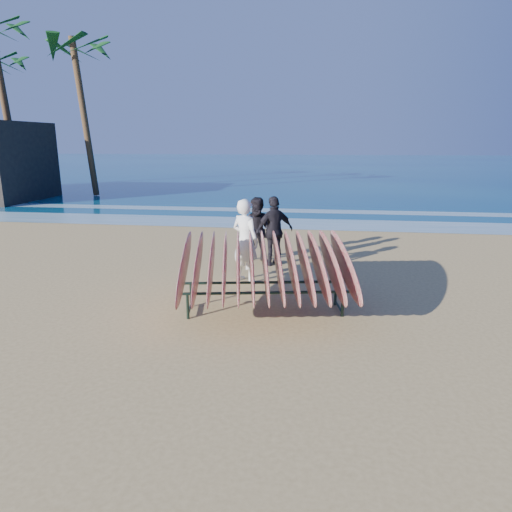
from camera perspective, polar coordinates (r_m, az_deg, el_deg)
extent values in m
plane|color=tan|center=(9.07, -0.70, -7.07)|extent=(120.00, 120.00, 0.00)
plane|color=navy|center=(63.45, 6.87, 11.20)|extent=(160.00, 160.00, 0.00)
plane|color=white|center=(18.69, 3.89, 4.10)|extent=(160.00, 160.00, 0.00)
plane|color=white|center=(22.13, 4.54, 5.68)|extent=(160.00, 160.00, 0.00)
cylinder|color=black|center=(8.77, -8.54, -6.24)|extent=(0.06, 0.06, 0.50)
cylinder|color=black|center=(8.94, 10.78, -5.94)|extent=(0.06, 0.06, 0.50)
cylinder|color=black|center=(9.38, -8.12, -4.85)|extent=(0.06, 0.06, 0.50)
cylinder|color=black|center=(9.54, 9.92, -4.60)|extent=(0.06, 0.06, 0.50)
cylinder|color=black|center=(8.65, 1.22, -4.62)|extent=(3.16, 0.62, 0.06)
cylinder|color=black|center=(9.26, 0.98, -3.32)|extent=(3.16, 0.62, 0.06)
cylinder|color=black|center=(9.13, -8.28, -6.53)|extent=(0.16, 0.65, 0.04)
cylinder|color=black|center=(9.30, 10.29, -6.24)|extent=(0.16, 0.65, 0.04)
ellipsoid|color=maroon|center=(8.87, -8.94, -1.15)|extent=(0.61, 2.98, 1.25)
ellipsoid|color=maroon|center=(8.84, -7.27, -1.13)|extent=(0.61, 2.98, 1.25)
ellipsoid|color=maroon|center=(8.82, -5.60, -1.12)|extent=(0.61, 2.98, 1.25)
ellipsoid|color=maroon|center=(8.81, -3.92, -1.10)|extent=(0.61, 2.98, 1.25)
ellipsoid|color=maroon|center=(8.81, -2.24, -1.09)|extent=(0.61, 2.98, 1.25)
ellipsoid|color=maroon|center=(8.81, -0.56, -1.07)|extent=(0.61, 2.98, 1.25)
ellipsoid|color=maroon|center=(8.82, 1.11, -1.05)|extent=(0.61, 2.98, 1.25)
ellipsoid|color=maroon|center=(8.84, 2.79, -1.04)|extent=(0.61, 2.98, 1.25)
ellipsoid|color=maroon|center=(8.86, 4.45, -1.02)|extent=(0.61, 2.98, 1.25)
ellipsoid|color=maroon|center=(8.90, 6.10, -1.00)|extent=(0.61, 2.98, 1.25)
ellipsoid|color=maroon|center=(8.94, 7.74, -0.98)|extent=(0.61, 2.98, 1.25)
ellipsoid|color=maroon|center=(8.99, 9.37, -0.96)|extent=(0.61, 2.98, 1.25)
ellipsoid|color=maroon|center=(9.04, 10.97, -0.93)|extent=(0.61, 2.98, 1.25)
imported|color=white|center=(10.79, -1.34, 1.93)|extent=(0.87, 0.78, 1.99)
imported|color=black|center=(12.52, 0.36, 3.24)|extent=(0.88, 0.68, 1.81)
imported|color=black|center=(12.26, 2.31, 3.14)|extent=(1.17, 0.98, 1.87)
cylinder|color=brown|center=(31.93, -28.85, 15.74)|extent=(0.36, 1.08, 10.11)
cylinder|color=brown|center=(29.21, -20.62, 15.59)|extent=(0.36, 1.63, 8.79)
cylinder|color=brown|center=(37.38, -28.46, 14.47)|extent=(0.36, 1.20, 9.01)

